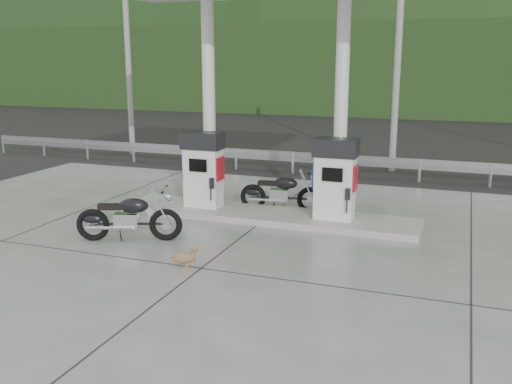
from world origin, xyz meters
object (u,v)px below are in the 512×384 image
(gas_pump_left, at_px, (203,170))
(duck, at_px, (185,258))
(gas_pump_right, at_px, (335,179))
(motorcycle_right, at_px, (281,193))
(motorcycle_left, at_px, (129,218))

(gas_pump_left, height_order, duck, gas_pump_left)
(gas_pump_right, height_order, motorcycle_right, gas_pump_right)
(gas_pump_left, height_order, motorcycle_right, gas_pump_left)
(gas_pump_left, height_order, motorcycle_left, gas_pump_left)
(gas_pump_left, relative_size, motorcycle_right, 0.94)
(motorcycle_left, distance_m, duck, 2.07)
(gas_pump_left, xyz_separation_m, gas_pump_right, (3.20, 0.00, 0.00))
(motorcycle_right, bearing_deg, motorcycle_left, -130.95)
(gas_pump_left, height_order, gas_pump_right, same)
(gas_pump_left, xyz_separation_m, motorcycle_left, (-0.47, -2.54, -0.57))
(gas_pump_right, bearing_deg, duck, -118.07)
(gas_pump_right, height_order, duck, gas_pump_right)
(motorcycle_right, relative_size, duck, 3.96)
(motorcycle_left, relative_size, duck, 4.16)
(motorcycle_left, xyz_separation_m, duck, (1.78, -1.02, -0.30))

